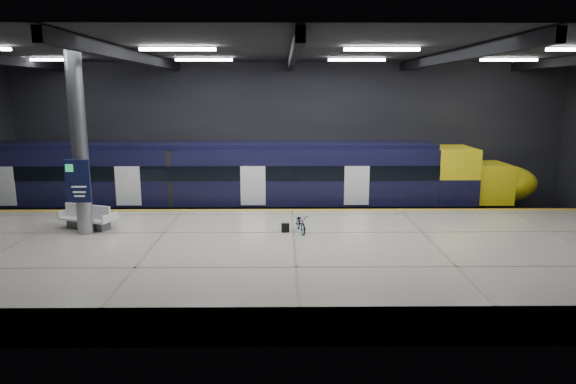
{
  "coord_description": "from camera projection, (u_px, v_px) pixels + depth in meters",
  "views": [
    {
      "loc": [
        -0.42,
        -20.18,
        6.46
      ],
      "look_at": [
        -0.19,
        1.5,
        2.2
      ],
      "focal_mm": 32.0,
      "sensor_mm": 36.0,
      "label": 1
    }
  ],
  "objects": [
    {
      "name": "rails",
      "position": [
        291.0,
        217.0,
        26.43
      ],
      "size": [
        30.0,
        1.52,
        0.16
      ],
      "color": "gray",
      "rests_on": "ground"
    },
    {
      "name": "room_shell",
      "position": [
        293.0,
        111.0,
        19.95
      ],
      "size": [
        30.1,
        16.1,
        8.05
      ],
      "color": "black",
      "rests_on": "ground"
    },
    {
      "name": "pannier_bag",
      "position": [
        285.0,
        228.0,
        19.85
      ],
      "size": [
        0.32,
        0.21,
        0.35
      ],
      "primitive_type": "cube",
      "rotation": [
        0.0,
        0.0,
        0.1
      ],
      "color": "black",
      "rests_on": "platform"
    },
    {
      "name": "bicycle",
      "position": [
        301.0,
        223.0,
        19.82
      ],
      "size": [
        0.73,
        1.44,
        0.72
      ],
      "primitive_type": "imported",
      "rotation": [
        0.0,
        0.0,
        0.19
      ],
      "color": "#99999E",
      "rests_on": "platform"
    },
    {
      "name": "info_column",
      "position": [
        79.0,
        146.0,
        19.1
      ],
      "size": [
        0.9,
        0.78,
        6.9
      ],
      "color": "#9EA0A5",
      "rests_on": "platform"
    },
    {
      "name": "safety_strip",
      "position": [
        292.0,
        210.0,
        23.54
      ],
      "size": [
        30.0,
        0.4,
        0.01
      ],
      "primitive_type": "cube",
      "color": "gold",
      "rests_on": "platform"
    },
    {
      "name": "platform",
      "position": [
        294.0,
        258.0,
        18.49
      ],
      "size": [
        30.0,
        11.0,
        1.1
      ],
      "primitive_type": "cube",
      "color": "#B4A798",
      "rests_on": "ground"
    },
    {
      "name": "ground",
      "position": [
        293.0,
        252.0,
        21.05
      ],
      "size": [
        30.0,
        30.0,
        0.0
      ],
      "primitive_type": "plane",
      "color": "black",
      "rests_on": "ground"
    },
    {
      "name": "train",
      "position": [
        231.0,
        180.0,
        26.01
      ],
      "size": [
        29.4,
        2.84,
        3.79
      ],
      "color": "black",
      "rests_on": "ground"
    },
    {
      "name": "bench",
      "position": [
        88.0,
        220.0,
        20.33
      ],
      "size": [
        2.4,
        1.65,
        0.98
      ],
      "rotation": [
        0.0,
        0.0,
        -0.37
      ],
      "color": "#595B60",
      "rests_on": "platform"
    }
  ]
}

